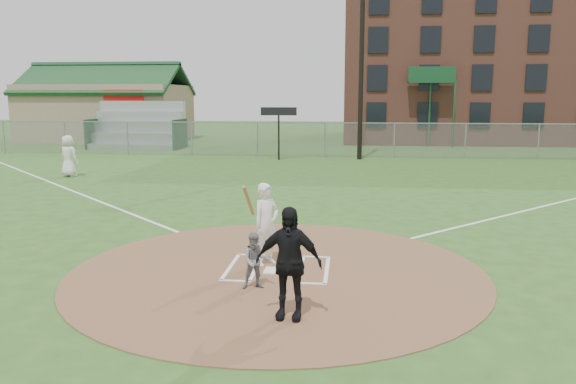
# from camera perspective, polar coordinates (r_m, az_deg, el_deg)

# --- Properties ---
(ground) EXTENTS (140.00, 140.00, 0.00)m
(ground) POSITION_cam_1_polar(r_m,az_deg,el_deg) (11.53, -1.09, -8.06)
(ground) COLOR #2D571E
(ground) RESTS_ON ground
(dirt_circle) EXTENTS (8.40, 8.40, 0.02)m
(dirt_circle) POSITION_cam_1_polar(r_m,az_deg,el_deg) (11.53, -1.09, -8.01)
(dirt_circle) COLOR brown
(dirt_circle) RESTS_ON ground
(home_plate) EXTENTS (0.43, 0.43, 0.03)m
(home_plate) POSITION_cam_1_polar(r_m,az_deg,el_deg) (11.46, -1.34, -8.00)
(home_plate) COLOR white
(home_plate) RESTS_ON dirt_circle
(foul_line_first) EXTENTS (17.04, 17.04, 0.01)m
(foul_line_first) POSITION_cam_1_polar(r_m,az_deg,el_deg) (21.58, 26.73, -0.72)
(foul_line_first) COLOR white
(foul_line_first) RESTS_ON ground
(foul_line_third) EXTENTS (17.04, 17.04, 0.01)m
(foul_line_third) POSITION_cam_1_polar(r_m,az_deg,el_deg) (22.72, -21.13, 0.15)
(foul_line_third) COLOR white
(foul_line_third) RESTS_ON ground
(catcher) EXTENTS (0.59, 0.51, 1.05)m
(catcher) POSITION_cam_1_polar(r_m,az_deg,el_deg) (10.37, -3.32, -6.98)
(catcher) COLOR gray
(catcher) RESTS_ON dirt_circle
(umpire) EXTENTS (1.10, 0.54, 1.81)m
(umpire) POSITION_cam_1_polar(r_m,az_deg,el_deg) (8.91, 0.06, -7.20)
(umpire) COLOR black
(umpire) RESTS_ON dirt_circle
(ondeck_player) EXTENTS (1.04, 0.86, 1.83)m
(ondeck_player) POSITION_cam_1_polar(r_m,az_deg,el_deg) (26.64, -21.40, 3.42)
(ondeck_player) COLOR silver
(ondeck_player) RESTS_ON ground
(batters_boxes) EXTENTS (2.08, 1.88, 0.01)m
(batters_boxes) POSITION_cam_1_polar(r_m,az_deg,el_deg) (11.66, -0.99, -7.72)
(batters_boxes) COLOR white
(batters_boxes) RESTS_ON dirt_circle
(batter_at_plate) EXTENTS (0.74, 1.07, 1.78)m
(batter_at_plate) POSITION_cam_1_polar(r_m,az_deg,el_deg) (11.73, -2.22, -3.25)
(batter_at_plate) COLOR white
(batter_at_plate) RESTS_ON dirt_circle
(outfield_fence) EXTENTS (56.08, 0.08, 2.03)m
(outfield_fence) POSITION_cam_1_polar(r_m,az_deg,el_deg) (33.02, 3.77, 5.33)
(outfield_fence) COLOR slate
(outfield_fence) RESTS_ON ground
(bleachers) EXTENTS (6.08, 3.20, 3.20)m
(bleachers) POSITION_cam_1_polar(r_m,az_deg,el_deg) (39.84, -15.10, 6.59)
(bleachers) COLOR #B7BABF
(bleachers) RESTS_ON ground
(clubhouse) EXTENTS (12.20, 8.71, 6.23)m
(clubhouse) POSITION_cam_1_polar(r_m,az_deg,el_deg) (47.99, -17.81, 7.89)
(clubhouse) COLOR gray
(clubhouse) RESTS_ON ground
(brick_warehouse) EXTENTS (30.00, 17.17, 15.00)m
(brick_warehouse) POSITION_cam_1_polar(r_m,az_deg,el_deg) (51.14, 23.44, 13.38)
(brick_warehouse) COLOR brown
(brick_warehouse) RESTS_ON ground
(light_pole) EXTENTS (1.20, 0.30, 12.22)m
(light_pole) POSITION_cam_1_polar(r_m,az_deg,el_deg) (32.05, 7.51, 15.15)
(light_pole) COLOR black
(light_pole) RESTS_ON ground
(scoreboard_sign) EXTENTS (2.00, 0.10, 2.93)m
(scoreboard_sign) POSITION_cam_1_polar(r_m,az_deg,el_deg) (31.35, -0.95, 7.62)
(scoreboard_sign) COLOR black
(scoreboard_sign) RESTS_ON ground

